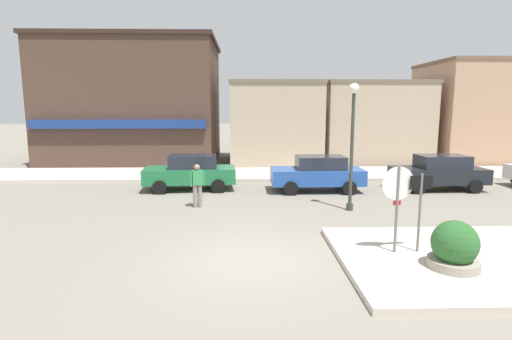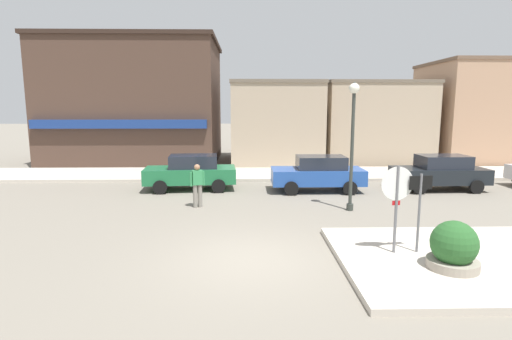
{
  "view_description": "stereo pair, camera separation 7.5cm",
  "coord_description": "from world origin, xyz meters",
  "px_view_note": "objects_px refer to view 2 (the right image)",
  "views": [
    {
      "loc": [
        -0.16,
        -9.24,
        3.68
      ],
      "look_at": [
        0.23,
        4.5,
        1.5
      ],
      "focal_mm": 28.0,
      "sensor_mm": 36.0,
      "label": 1
    },
    {
      "loc": [
        -0.09,
        -9.25,
        3.68
      ],
      "look_at": [
        0.23,
        4.5,
        1.5
      ],
      "focal_mm": 28.0,
      "sensor_mm": 36.0,
      "label": 2
    }
  ],
  "objects_px": {
    "parked_car_second": "(318,173)",
    "parked_car_third": "(440,172)",
    "one_way_sign": "(419,205)",
    "lamp_post": "(353,128)",
    "stop_sign": "(397,198)",
    "planter": "(454,250)",
    "parked_car_nearest": "(191,172)",
    "pedestrian_crossing_near": "(197,184)"
  },
  "relations": [
    {
      "from": "one_way_sign",
      "to": "parked_car_second",
      "type": "relative_size",
      "value": 0.52
    },
    {
      "from": "lamp_post",
      "to": "planter",
      "type": "bearing_deg",
      "value": -81.45
    },
    {
      "from": "parked_car_nearest",
      "to": "parked_car_third",
      "type": "xyz_separation_m",
      "value": [
        11.1,
        -0.33,
        0.0
      ]
    },
    {
      "from": "stop_sign",
      "to": "one_way_sign",
      "type": "bearing_deg",
      "value": 2.25
    },
    {
      "from": "pedestrian_crossing_near",
      "to": "parked_car_nearest",
      "type": "bearing_deg",
      "value": 101.79
    },
    {
      "from": "stop_sign",
      "to": "planter",
      "type": "xyz_separation_m",
      "value": [
        0.94,
        -1.01,
        -0.96
      ]
    },
    {
      "from": "pedestrian_crossing_near",
      "to": "parked_car_second",
      "type": "bearing_deg",
      "value": 29.11
    },
    {
      "from": "one_way_sign",
      "to": "lamp_post",
      "type": "relative_size",
      "value": 0.46
    },
    {
      "from": "stop_sign",
      "to": "parked_car_second",
      "type": "xyz_separation_m",
      "value": [
        -0.47,
        7.92,
        -0.71
      ]
    },
    {
      "from": "lamp_post",
      "to": "parked_car_nearest",
      "type": "relative_size",
      "value": 1.1
    },
    {
      "from": "planter",
      "to": "lamp_post",
      "type": "height_order",
      "value": "lamp_post"
    },
    {
      "from": "parked_car_second",
      "to": "parked_car_third",
      "type": "relative_size",
      "value": 0.99
    },
    {
      "from": "stop_sign",
      "to": "pedestrian_crossing_near",
      "type": "distance_m",
      "value": 7.51
    },
    {
      "from": "stop_sign",
      "to": "parked_car_third",
      "type": "bearing_deg",
      "value": 58.13
    },
    {
      "from": "parked_car_nearest",
      "to": "parked_car_third",
      "type": "relative_size",
      "value": 1.02
    },
    {
      "from": "one_way_sign",
      "to": "pedestrian_crossing_near",
      "type": "bearing_deg",
      "value": 139.45
    },
    {
      "from": "parked_car_nearest",
      "to": "pedestrian_crossing_near",
      "type": "bearing_deg",
      "value": -78.21
    },
    {
      "from": "stop_sign",
      "to": "parked_car_third",
      "type": "xyz_separation_m",
      "value": [
        5.0,
        8.05,
        -0.71
      ]
    },
    {
      "from": "stop_sign",
      "to": "parked_car_second",
      "type": "height_order",
      "value": "stop_sign"
    },
    {
      "from": "one_way_sign",
      "to": "lamp_post",
      "type": "height_order",
      "value": "lamp_post"
    },
    {
      "from": "parked_car_third",
      "to": "pedestrian_crossing_near",
      "type": "xyz_separation_m",
      "value": [
        -10.42,
        -2.89,
        0.06
      ]
    },
    {
      "from": "one_way_sign",
      "to": "parked_car_second",
      "type": "xyz_separation_m",
      "value": [
        -1.05,
        7.89,
        -0.52
      ]
    },
    {
      "from": "one_way_sign",
      "to": "parked_car_third",
      "type": "distance_m",
      "value": 9.18
    },
    {
      "from": "planter",
      "to": "parked_car_nearest",
      "type": "xyz_separation_m",
      "value": [
        -7.03,
        9.39,
        0.25
      ]
    },
    {
      "from": "lamp_post",
      "to": "parked_car_second",
      "type": "relative_size",
      "value": 1.13
    },
    {
      "from": "parked_car_second",
      "to": "planter",
      "type": "bearing_deg",
      "value": -81.05
    },
    {
      "from": "planter",
      "to": "parked_car_third",
      "type": "relative_size",
      "value": 0.3
    },
    {
      "from": "stop_sign",
      "to": "planter",
      "type": "distance_m",
      "value": 1.68
    },
    {
      "from": "pedestrian_crossing_near",
      "to": "parked_car_third",
      "type": "bearing_deg",
      "value": 15.49
    },
    {
      "from": "one_way_sign",
      "to": "lamp_post",
      "type": "distance_m",
      "value": 4.87
    },
    {
      "from": "parked_car_nearest",
      "to": "pedestrian_crossing_near",
      "type": "distance_m",
      "value": 3.29
    },
    {
      "from": "parked_car_third",
      "to": "pedestrian_crossing_near",
      "type": "height_order",
      "value": "pedestrian_crossing_near"
    },
    {
      "from": "parked_car_second",
      "to": "parked_car_third",
      "type": "xyz_separation_m",
      "value": [
        5.47,
        0.13,
        0.0
      ]
    },
    {
      "from": "one_way_sign",
      "to": "parked_car_second",
      "type": "height_order",
      "value": "one_way_sign"
    },
    {
      "from": "lamp_post",
      "to": "pedestrian_crossing_near",
      "type": "height_order",
      "value": "lamp_post"
    },
    {
      "from": "parked_car_nearest",
      "to": "parked_car_second",
      "type": "bearing_deg",
      "value": -4.71
    },
    {
      "from": "lamp_post",
      "to": "one_way_sign",
      "type": "bearing_deg",
      "value": -83.98
    },
    {
      "from": "planter",
      "to": "parked_car_second",
      "type": "distance_m",
      "value": 9.04
    },
    {
      "from": "one_way_sign",
      "to": "pedestrian_crossing_near",
      "type": "relative_size",
      "value": 1.3
    },
    {
      "from": "lamp_post",
      "to": "parked_car_nearest",
      "type": "height_order",
      "value": "lamp_post"
    },
    {
      "from": "one_way_sign",
      "to": "pedestrian_crossing_near",
      "type": "xyz_separation_m",
      "value": [
        -6.0,
        5.13,
        -0.46
      ]
    },
    {
      "from": "lamp_post",
      "to": "parked_car_third",
      "type": "relative_size",
      "value": 1.12
    }
  ]
}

